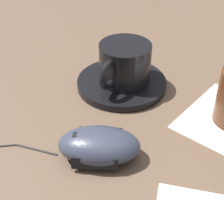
# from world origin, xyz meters

# --- Properties ---
(ground_plane) EXTENTS (3.00, 3.00, 0.00)m
(ground_plane) POSITION_xyz_m (0.00, 0.00, 0.00)
(ground_plane) COLOR brown
(saucer) EXTENTS (0.14, 0.14, 0.01)m
(saucer) POSITION_xyz_m (-0.04, -0.08, 0.01)
(saucer) COLOR black
(saucer) RESTS_ON ground
(coffee_cup) EXTENTS (0.11, 0.08, 0.06)m
(coffee_cup) POSITION_xyz_m (-0.04, -0.08, 0.04)
(coffee_cup) COLOR black
(coffee_cup) RESTS_ON saucer
(computer_mouse) EXTENTS (0.11, 0.12, 0.04)m
(computer_mouse) POSITION_xyz_m (0.11, -0.01, 0.02)
(computer_mouse) COLOR #2D3342
(computer_mouse) RESTS_ON ground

